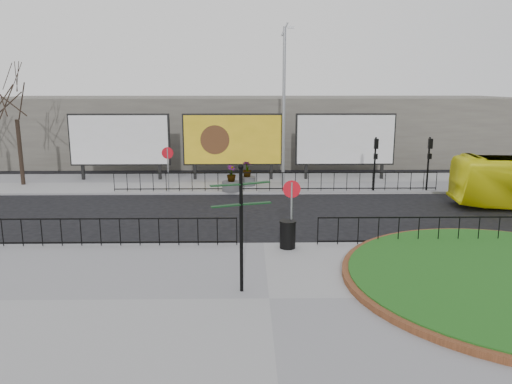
{
  "coord_description": "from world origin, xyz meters",
  "views": [
    {
      "loc": [
        -0.59,
        -17.95,
        5.96
      ],
      "look_at": [
        -0.25,
        1.61,
        1.73
      ],
      "focal_mm": 35.0,
      "sensor_mm": 36.0,
      "label": 1
    }
  ],
  "objects_px": {
    "fingerpost_sign": "(241,216)",
    "billboard_mid": "(233,140)",
    "litter_bin": "(288,234)",
    "lamp_post": "(284,105)",
    "planter_b": "(247,177)",
    "planter_a": "(231,183)"
  },
  "relations": [
    {
      "from": "fingerpost_sign",
      "to": "litter_bin",
      "type": "height_order",
      "value": "fingerpost_sign"
    },
    {
      "from": "billboard_mid",
      "to": "litter_bin",
      "type": "height_order",
      "value": "billboard_mid"
    },
    {
      "from": "billboard_mid",
      "to": "lamp_post",
      "type": "xyz_separation_m",
      "value": [
        3.01,
        -1.97,
        2.23
      ]
    },
    {
      "from": "fingerpost_sign",
      "to": "planter_b",
      "type": "height_order",
      "value": "fingerpost_sign"
    },
    {
      "from": "fingerpost_sign",
      "to": "billboard_mid",
      "type": "bearing_deg",
      "value": 76.75
    },
    {
      "from": "litter_bin",
      "to": "planter_b",
      "type": "distance_m",
      "value": 11.69
    },
    {
      "from": "litter_bin",
      "to": "planter_a",
      "type": "height_order",
      "value": "planter_a"
    },
    {
      "from": "planter_b",
      "to": "litter_bin",
      "type": "bearing_deg",
      "value": -82.75
    },
    {
      "from": "planter_a",
      "to": "planter_b",
      "type": "xyz_separation_m",
      "value": [
        0.88,
        1.6,
        0.03
      ]
    },
    {
      "from": "litter_bin",
      "to": "lamp_post",
      "type": "bearing_deg",
      "value": 86.81
    },
    {
      "from": "litter_bin",
      "to": "planter_a",
      "type": "bearing_deg",
      "value": 103.28
    },
    {
      "from": "billboard_mid",
      "to": "lamp_post",
      "type": "height_order",
      "value": "lamp_post"
    },
    {
      "from": "planter_a",
      "to": "lamp_post",
      "type": "bearing_deg",
      "value": 28.02
    },
    {
      "from": "planter_b",
      "to": "fingerpost_sign",
      "type": "bearing_deg",
      "value": -90.59
    },
    {
      "from": "lamp_post",
      "to": "planter_b",
      "type": "relative_size",
      "value": 6.33
    },
    {
      "from": "planter_b",
      "to": "billboard_mid",
      "type": "bearing_deg",
      "value": 114.15
    },
    {
      "from": "billboard_mid",
      "to": "fingerpost_sign",
      "type": "relative_size",
      "value": 1.67
    },
    {
      "from": "planter_a",
      "to": "planter_b",
      "type": "bearing_deg",
      "value": 61.08
    },
    {
      "from": "lamp_post",
      "to": "litter_bin",
      "type": "bearing_deg",
      "value": -93.19
    },
    {
      "from": "billboard_mid",
      "to": "fingerpost_sign",
      "type": "height_order",
      "value": "billboard_mid"
    },
    {
      "from": "lamp_post",
      "to": "planter_a",
      "type": "relative_size",
      "value": 6.33
    },
    {
      "from": "fingerpost_sign",
      "to": "planter_a",
      "type": "height_order",
      "value": "fingerpost_sign"
    }
  ]
}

